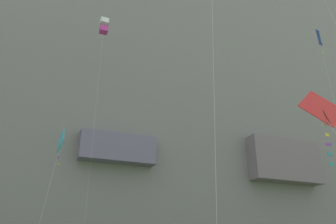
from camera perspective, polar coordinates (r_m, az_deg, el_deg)
cliff_face at (r=72.18m, az=-10.17°, el=6.71°), size 180.00×30.99×77.36m
kite_box_mid_center at (r=50.89m, az=-10.31°, el=13.48°), size 1.48×4.05×34.45m
kite_diamond_upper_right at (r=40.16m, az=23.40°, el=10.10°), size 2.01×2.83×25.87m
kite_diamond_low_left at (r=19.94m, az=23.77°, el=0.03°), size 2.36×5.72×11.96m
kite_diamond_upper_mid at (r=30.58m, az=-16.95°, el=-4.74°), size 1.99×6.62×13.90m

